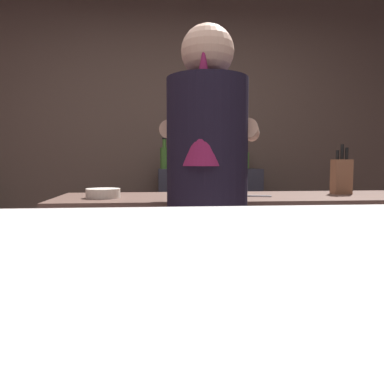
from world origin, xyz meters
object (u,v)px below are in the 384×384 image
bartender (207,196)px  bottle_hot_sauce (164,157)px  knife_block (341,176)px  chefs_knife (249,196)px  bottle_olive_oil (230,160)px  bottle_vinegar (205,161)px  bottle_soy (246,159)px  mixing_bowl (103,193)px

bartender → bottle_hot_sauce: bearing=21.4°
knife_block → chefs_knife: knife_block is taller
knife_block → bottle_olive_oil: 1.23m
knife_block → bottle_hot_sauce: 1.55m
knife_block → bottle_vinegar: size_ratio=1.66×
bartender → bottle_hot_sauce: size_ratio=6.35×
bottle_soy → bottle_hot_sauce: bearing=-173.8°
mixing_bowl → bottle_vinegar: size_ratio=1.02×
knife_block → mixing_bowl: bearing=-175.1°
chefs_knife → bottle_hot_sauce: bearing=122.0°
bottle_vinegar → bottle_olive_oil: bearing=7.1°
bottle_soy → chefs_knife: bearing=-102.7°
chefs_knife → bottle_olive_oil: (0.14, 1.26, 0.20)m
bartender → chefs_knife: 0.50m
bottle_olive_oil → bottle_soy: bearing=32.9°
chefs_knife → bottle_vinegar: size_ratio=1.38×
mixing_bowl → bottle_olive_oil: size_ratio=0.89×
bottle_vinegar → knife_block: bearing=-59.7°
bottle_olive_oil → mixing_bowl: bearing=-125.8°
chefs_knife → knife_block: bearing=25.2°
chefs_knife → bottle_olive_oil: bearing=97.5°
bartender → knife_block: (0.86, 0.52, 0.07)m
chefs_knife → bottle_vinegar: bottle_vinegar is taller
bottle_hot_sauce → mixing_bowl: bearing=-105.1°
knife_block → bottle_soy: 1.29m
bottle_hot_sauce → bottle_vinegar: (0.34, -0.06, -0.04)m
bottle_hot_sauce → chefs_knife: bearing=-71.9°
knife_block → chefs_knife: 0.60m
bottle_vinegar → bottle_soy: bearing=19.2°
knife_block → mixing_bowl: (-1.34, -0.12, -0.08)m
bartender → knife_block: bearing=-42.1°
bottle_soy → bottle_vinegar: bearing=-160.8°
bottle_hot_sauce → bartender: bearing=-85.3°
chefs_knife → bartender: bearing=-110.9°
mixing_bowl → chefs_knife: size_ratio=0.73×
bottle_vinegar → bottle_hot_sauce: bearing=170.7°
knife_block → chefs_knife: size_ratio=1.20×
bottle_olive_oil → chefs_knife: bearing=-96.5°
bottle_hot_sauce → bottle_vinegar: 0.35m
bottle_vinegar → bottle_soy: (0.39, 0.13, 0.02)m
bottle_olive_oil → knife_block: bearing=-69.3°
bartender → knife_block: 1.01m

